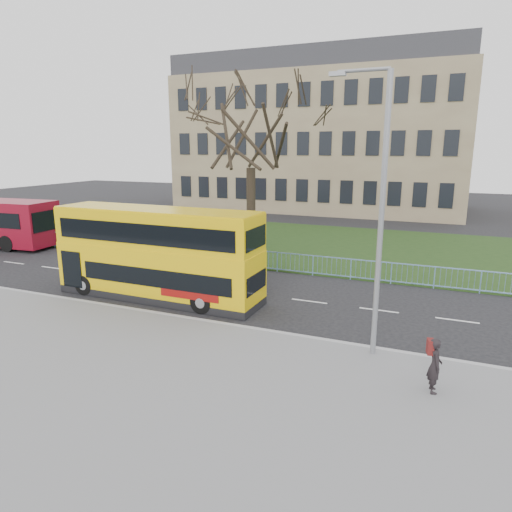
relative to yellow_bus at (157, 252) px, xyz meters
The scene contains 10 objects.
ground 4.03m from the yellow_bus, ahead, with size 120.00×120.00×0.00m, color black.
pavement 8.17m from the yellow_bus, 64.57° to the right, with size 80.00×10.50×0.12m, color slate.
kerb 4.42m from the yellow_bus, 29.71° to the right, with size 80.00×0.20×0.14m, color #9B9B9E.
grass_verge 14.47m from the yellow_bus, 76.29° to the left, with size 80.00×15.40×0.08m, color #183312.
guard_railing 7.26m from the yellow_bus, 61.36° to the left, with size 40.00×0.12×1.10m, color #7BA7DA, non-canonical shape.
bare_tree 10.53m from the yellow_bus, 87.66° to the left, with size 8.88×8.88×12.68m, color black, non-canonical shape.
civic_building 34.99m from the yellow_bus, 92.66° to the left, with size 30.00×15.00×14.00m, color #806B51.
yellow_bus is the anchor object (origin of this frame).
pedestrian 12.47m from the yellow_bus, 19.76° to the right, with size 0.56×0.37×1.53m, color black.
street_lamp 10.36m from the yellow_bus, 13.82° to the right, with size 1.84×0.22×8.70m.
Camera 1 is at (8.15, -16.04, 6.59)m, focal length 32.00 mm.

